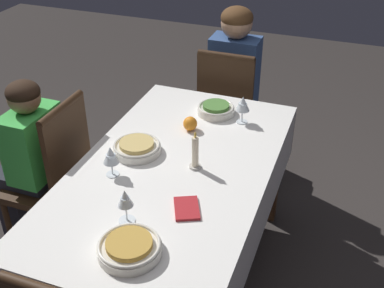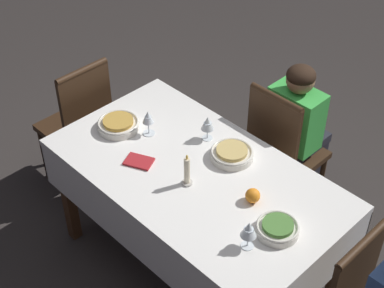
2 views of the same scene
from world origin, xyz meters
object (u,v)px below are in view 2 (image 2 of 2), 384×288
(orange_fruit, at_px, (253,196))
(person_child_green, at_px, (299,130))
(bowl_west, at_px, (118,124))
(wine_glass_west, at_px, (148,118))
(chair_north, at_px, (281,149))
(chair_west, at_px, (80,122))
(bowl_north, at_px, (232,154))
(bowl_east, at_px, (277,228))
(dining_table, at_px, (196,186))
(napkin_red_folded, at_px, (139,161))
(wine_glass_east, at_px, (249,230))
(wine_glass_north, at_px, (208,124))
(candle_centerpiece, at_px, (187,173))

(orange_fruit, bearing_deg, person_child_green, 111.03)
(bowl_west, xyz_separation_m, wine_glass_west, (0.15, 0.09, 0.08))
(chair_north, relative_size, chair_west, 1.00)
(wine_glass_west, relative_size, orange_fruit, 2.06)
(bowl_north, xyz_separation_m, wine_glass_west, (-0.44, -0.17, 0.08))
(bowl_east, height_order, wine_glass_west, wine_glass_west)
(dining_table, xyz_separation_m, bowl_east, (0.54, -0.03, 0.13))
(napkin_red_folded, bearing_deg, chair_north, 71.47)
(bowl_west, bearing_deg, orange_fruit, 6.38)
(wine_glass_east, relative_size, wine_glass_west, 1.00)
(bowl_north, relative_size, napkin_red_folded, 1.33)
(chair_north, bearing_deg, chair_west, 33.32)
(chair_north, xyz_separation_m, orange_fruit, (0.30, -0.63, 0.27))
(person_child_green, bearing_deg, wine_glass_east, 114.83)
(chair_north, distance_m, bowl_west, 0.96)
(person_child_green, relative_size, bowl_west, 4.51)
(bowl_north, height_order, wine_glass_west, wine_glass_west)
(person_child_green, height_order, wine_glass_north, person_child_green)
(dining_table, distance_m, wine_glass_west, 0.44)
(candle_centerpiece, bearing_deg, wine_glass_north, 118.70)
(chair_north, distance_m, candle_centerpiece, 0.83)
(chair_west, distance_m, wine_glass_east, 1.55)
(wine_glass_east, relative_size, candle_centerpiece, 0.80)
(wine_glass_east, bearing_deg, bowl_north, 139.24)
(bowl_east, height_order, bowl_north, same)
(bowl_east, bearing_deg, bowl_west, -178.50)
(bowl_east, bearing_deg, orange_fruit, 161.34)
(wine_glass_north, relative_size, bowl_west, 0.62)
(chair_north, height_order, wine_glass_west, chair_north)
(bowl_east, distance_m, candle_centerpiece, 0.51)
(orange_fruit, bearing_deg, bowl_west, -173.62)
(bowl_north, distance_m, candle_centerpiece, 0.30)
(napkin_red_folded, bearing_deg, person_child_green, 74.31)
(person_child_green, height_order, bowl_north, person_child_green)
(dining_table, relative_size, wine_glass_east, 10.31)
(wine_glass_east, bearing_deg, napkin_red_folded, 178.41)
(dining_table, distance_m, chair_west, 1.02)
(dining_table, height_order, bowl_east, bowl_east)
(person_child_green, bearing_deg, bowl_north, 92.28)
(chair_west, xyz_separation_m, wine_glass_east, (1.51, -0.17, 0.34))
(bowl_west, bearing_deg, chair_north, 51.98)
(chair_west, xyz_separation_m, napkin_red_folded, (0.76, -0.15, 0.24))
(dining_table, bearing_deg, orange_fruit, 7.37)
(bowl_west, bearing_deg, wine_glass_north, 35.21)
(napkin_red_folded, bearing_deg, orange_fruit, 19.09)
(dining_table, height_order, wine_glass_west, wine_glass_west)
(bowl_east, bearing_deg, chair_north, 126.06)
(chair_north, xyz_separation_m, bowl_west, (-0.57, -0.73, 0.27))
(person_child_green, distance_m, orange_fruit, 0.87)
(wine_glass_east, xyz_separation_m, wine_glass_north, (-0.64, 0.41, -0.00))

